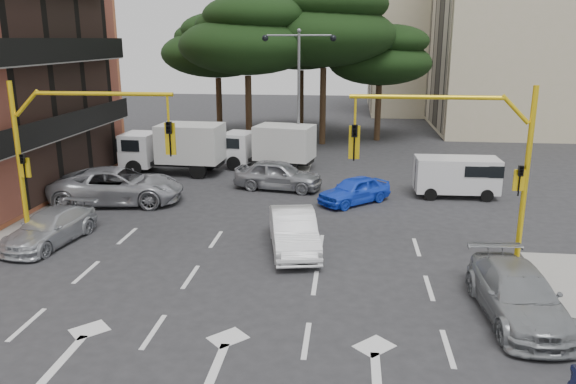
# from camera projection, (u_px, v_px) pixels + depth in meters

# --- Properties ---
(ground) EXTENTS (120.00, 120.00, 0.00)m
(ground) POSITION_uv_depth(u_px,v_px,m) (252.00, 280.00, 17.76)
(ground) COLOR #28282B
(ground) RESTS_ON ground
(median_strip) EXTENTS (1.40, 6.00, 0.15)m
(median_strip) POSITION_uv_depth(u_px,v_px,m) (298.00, 167.00, 33.08)
(median_strip) COLOR gray
(median_strip) RESTS_ON ground
(apartment_beige_near) EXTENTS (20.20, 12.15, 18.70)m
(apartment_beige_near) POSITION_uv_depth(u_px,v_px,m) (571.00, 12.00, 43.86)
(apartment_beige_near) COLOR #C3B992
(apartment_beige_near) RESTS_ON ground
(apartment_beige_far) EXTENTS (16.20, 12.15, 16.70)m
(apartment_beige_far) POSITION_uv_depth(u_px,v_px,m) (452.00, 28.00, 56.37)
(apartment_beige_far) COLOR #C3B992
(apartment_beige_far) RESTS_ON ground
(pine_left_near) EXTENTS (9.15, 9.15, 10.23)m
(pine_left_near) POSITION_uv_depth(u_px,v_px,m) (248.00, 35.00, 37.21)
(pine_left_near) COLOR #382616
(pine_left_near) RESTS_ON ground
(pine_center) EXTENTS (9.98, 9.98, 11.16)m
(pine_center) POSITION_uv_depth(u_px,v_px,m) (325.00, 25.00, 38.42)
(pine_center) COLOR #382616
(pine_center) RESTS_ON ground
(pine_left_far) EXTENTS (8.32, 8.32, 9.30)m
(pine_left_far) POSITION_uv_depth(u_px,v_px,m) (218.00, 45.00, 41.55)
(pine_left_far) COLOR #382616
(pine_left_far) RESTS_ON ground
(pine_right) EXTENTS (7.49, 7.49, 8.37)m
(pine_right) POSITION_uv_depth(u_px,v_px,m) (381.00, 55.00, 40.47)
(pine_right) COLOR #382616
(pine_right) RESTS_ON ground
(pine_back) EXTENTS (9.15, 9.15, 10.23)m
(pine_back) POSITION_uv_depth(u_px,v_px,m) (302.00, 35.00, 43.61)
(pine_back) COLOR #382616
(pine_back) RESTS_ON ground
(signal_mast_right) EXTENTS (5.79, 0.37, 6.00)m
(signal_mast_right) POSITION_uv_depth(u_px,v_px,m) (470.00, 152.00, 17.93)
(signal_mast_right) COLOR yellow
(signal_mast_right) RESTS_ON ground
(signal_mast_left) EXTENTS (5.79, 0.37, 6.00)m
(signal_mast_left) POSITION_uv_depth(u_px,v_px,m) (66.00, 143.00, 19.36)
(signal_mast_left) COLOR yellow
(signal_mast_left) RESTS_ON ground
(street_lamp_center) EXTENTS (4.16, 0.36, 7.77)m
(street_lamp_center) POSITION_uv_depth(u_px,v_px,m) (299.00, 74.00, 31.67)
(street_lamp_center) COLOR slate
(street_lamp_center) RESTS_ON median_strip
(car_white_hatch) EXTENTS (2.36, 4.62, 1.45)m
(car_white_hatch) POSITION_uv_depth(u_px,v_px,m) (294.00, 231.00, 20.05)
(car_white_hatch) COLOR white
(car_white_hatch) RESTS_ON ground
(car_blue_compact) EXTENTS (3.67, 3.55, 1.24)m
(car_blue_compact) POSITION_uv_depth(u_px,v_px,m) (354.00, 190.00, 25.88)
(car_blue_compact) COLOR blue
(car_blue_compact) RESTS_ON ground
(car_silver_wagon) EXTENTS (2.33, 4.45, 1.23)m
(car_silver_wagon) POSITION_uv_depth(u_px,v_px,m) (50.00, 228.00, 20.77)
(car_silver_wagon) COLOR #B0B3B8
(car_silver_wagon) RESTS_ON ground
(car_silver_cross_a) EXTENTS (6.25, 3.50, 1.65)m
(car_silver_cross_a) POSITION_uv_depth(u_px,v_px,m) (118.00, 186.00, 25.85)
(car_silver_cross_a) COLOR #A7A8AF
(car_silver_cross_a) RESTS_ON ground
(car_silver_cross_b) EXTENTS (4.64, 2.48, 1.50)m
(car_silver_cross_b) POSITION_uv_depth(u_px,v_px,m) (278.00, 175.00, 28.25)
(car_silver_cross_b) COLOR #93959B
(car_silver_cross_b) RESTS_ON ground
(car_silver_parked) EXTENTS (2.20, 4.84, 1.37)m
(car_silver_parked) POSITION_uv_depth(u_px,v_px,m) (518.00, 294.00, 15.19)
(car_silver_parked) COLOR gray
(car_silver_parked) RESTS_ON ground
(van_white) EXTENTS (3.91, 1.83, 1.94)m
(van_white) POSITION_uv_depth(u_px,v_px,m) (456.00, 177.00, 26.90)
(van_white) COLOR silver
(van_white) RESTS_ON ground
(box_truck_a) EXTENTS (5.84, 2.68, 2.82)m
(box_truck_a) POSITION_uv_depth(u_px,v_px,m) (174.00, 149.00, 31.45)
(box_truck_a) COLOR silver
(box_truck_a) RESTS_ON ground
(box_truck_b) EXTENTS (5.64, 3.22, 2.61)m
(box_truck_b) POSITION_uv_depth(u_px,v_px,m) (269.00, 147.00, 32.45)
(box_truck_b) COLOR silver
(box_truck_b) RESTS_ON ground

